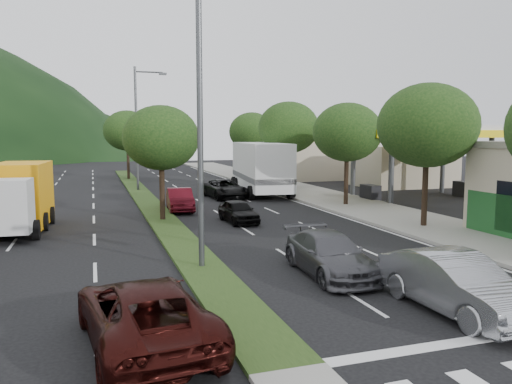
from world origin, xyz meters
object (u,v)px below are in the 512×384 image
object	(u,v)px
tree_r_b	(427,126)
suv_maroon	(144,312)
sedan_silver	(455,283)
car_queue_c	(180,200)
streetlight_near	(206,105)
car_queue_b	(329,254)
box_truck	(19,199)
tree_r_d	(289,128)
tree_med_near	(161,138)
tree_r_e	(252,132)
tree_med_far	(127,131)
streetlight_mid	(139,122)
tree_r_c	(347,132)
motorhome	(261,167)
car_queue_d	(225,189)
car_queue_a	(238,211)

from	to	relation	value
tree_r_b	suv_maroon	world-z (taller)	tree_r_b
sedan_silver	car_queue_c	distance (m)	20.00
streetlight_near	car_queue_b	xyz separation A→B (m)	(3.66, -1.98, -4.90)
box_truck	tree_r_d	bearing A→B (deg)	-141.97
tree_med_near	car_queue_b	bearing A→B (deg)	-72.11
car_queue_b	tree_r_e	bearing A→B (deg)	78.90
tree_r_d	car_queue_b	distance (m)	25.72
tree_med_far	streetlight_mid	distance (m)	11.02
sedan_silver	tree_r_c	bearing A→B (deg)	68.36
sedan_silver	suv_maroon	distance (m)	7.87
tree_r_e	motorhome	size ratio (longest dim) A/B	0.63
tree_r_d	tree_med_near	distance (m)	16.99
streetlight_mid	suv_maroon	size ratio (longest dim) A/B	1.89
tree_r_e	motorhome	xyz separation A→B (m)	(-3.00, -11.70, -2.78)
tree_r_b	tree_r_c	size ratio (longest dim) A/B	1.07
tree_r_b	tree_r_d	world-z (taller)	tree_r_d
suv_maroon	car_queue_d	size ratio (longest dim) A/B	1.07
tree_r_d	box_truck	bearing A→B (deg)	-146.46
tree_med_far	car_queue_b	xyz separation A→B (m)	(3.87, -37.98, -4.32)
sedan_silver	car_queue_b	distance (m)	4.48
tree_r_d	tree_r_e	size ratio (longest dim) A/B	1.07
car_queue_c	motorhome	bearing A→B (deg)	46.78
tree_r_e	car_queue_a	xyz separation A→B (m)	(-8.25, -23.58, -4.30)
tree_r_c	sedan_silver	distance (m)	19.78
suv_maroon	car_queue_a	size ratio (longest dim) A/B	1.51
streetlight_near	car_queue_c	size ratio (longest dim) A/B	2.43
car_queue_d	car_queue_c	bearing A→B (deg)	-134.58
tree_r_e	sedan_silver	xyz separation A→B (m)	(-6.64, -38.20, -4.12)
suv_maroon	box_truck	size ratio (longest dim) A/B	0.79
tree_r_e	tree_r_c	bearing A→B (deg)	-90.00
tree_med_near	car_queue_d	distance (m)	10.78
car_queue_c	car_queue_d	distance (m)	6.47
car_queue_a	motorhome	size ratio (longest dim) A/B	0.33
tree_r_d	car_queue_b	xyz separation A→B (m)	(-8.13, -23.98, -4.50)
car_queue_c	car_queue_d	xyz separation A→B (m)	(4.10, 5.00, 0.01)
tree_r_b	tree_r_e	world-z (taller)	tree_r_b
tree_r_c	sedan_silver	xyz separation A→B (m)	(-6.64, -18.20, -3.97)
tree_med_near	suv_maroon	distance (m)	16.36
streetlight_mid	suv_maroon	world-z (taller)	streetlight_mid
suv_maroon	box_truck	bearing A→B (deg)	-80.44
car_queue_c	sedan_silver	bearing A→B (deg)	-74.61
tree_r_e	car_queue_d	bearing A→B (deg)	-115.22
streetlight_mid	box_truck	distance (m)	17.51
tree_med_near	tree_r_c	bearing A→B (deg)	9.46
streetlight_mid	motorhome	world-z (taller)	streetlight_mid
streetlight_mid	suv_maroon	xyz separation A→B (m)	(-2.69, -30.74, -4.85)
tree_r_b	tree_med_near	size ratio (longest dim) A/B	1.15
tree_r_b	box_truck	bearing A→B (deg)	163.75
car_queue_d	streetlight_mid	bearing A→B (deg)	124.13
streetlight_near	tree_med_near	bearing A→B (deg)	91.18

